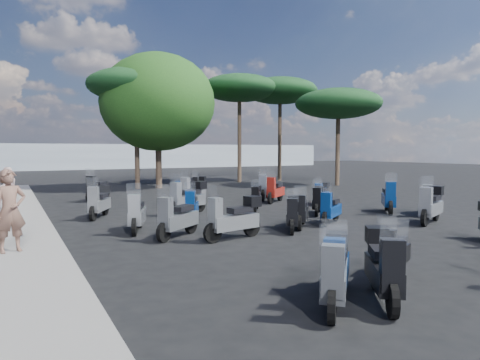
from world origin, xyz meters
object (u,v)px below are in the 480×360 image
scooter_7 (393,255)px  scooter_22 (275,191)px  scooter_28 (322,194)px  scooter_29 (265,189)px  woman (10,211)px  scooter_3 (234,219)px  scooter_11 (184,192)px  pine_3 (338,104)px  scooter_1 (335,274)px  scooter_0 (336,270)px  scooter_2 (137,215)px  pine_2 (136,86)px  scooter_4 (99,204)px  scooter_23 (199,186)px  scooter_17 (192,193)px  scooter_27 (389,199)px  scooter_26 (427,201)px  broadleaf_tree (158,102)px  scooter_5 (97,189)px  scooter_15 (292,214)px  scooter_21 (318,201)px  scooter_10 (188,198)px  scooter_6 (384,268)px  scooter_9 (192,207)px  pine_1 (280,91)px  pine_0 (239,89)px  scooter_14 (301,213)px  pedestrian_far (7,188)px  scooter_20 (331,210)px  scooter_16 (256,199)px  scooter_25 (431,206)px

scooter_7 → scooter_22: scooter_22 is taller
scooter_28 → scooter_29: 2.88m
woman → scooter_3: 5.03m
scooter_11 → pine_3: 13.32m
scooter_1 → scooter_7: bearing=-118.6°
scooter_0 → scooter_2: scooter_2 is taller
scooter_0 → pine_2: (2.33, 19.95, 5.52)m
scooter_1 → scooter_29: bearing=-73.9°
scooter_4 → scooter_1: bearing=126.6°
scooter_23 → pine_2: pine_2 is taller
scooter_17 → scooter_27: (5.33, -5.56, 0.01)m
scooter_2 → scooter_26: 9.95m
scooter_23 → broadleaf_tree: 6.59m
scooter_5 → scooter_15: size_ratio=1.09×
scooter_21 → pine_2: size_ratio=0.18×
scooter_5 → scooter_10: bearing=150.7°
scooter_10 → woman: bearing=100.4°
scooter_6 → scooter_26: scooter_26 is taller
scooter_6 → scooter_7: scooter_6 is taller
scooter_9 → pine_1: (12.74, 14.00, 6.16)m
scooter_7 → scooter_21: 7.60m
scooter_1 → scooter_23: bearing=-62.4°
scooter_5 → scooter_10: size_ratio=0.84×
scooter_2 → scooter_9: bearing=-133.9°
scooter_5 → pine_3: bearing=-134.4°
scooter_5 → pine_0: size_ratio=0.19×
scooter_4 → scooter_9: bearing=168.4°
woman → scooter_17: (6.69, 6.43, -0.50)m
woman → scooter_10: size_ratio=0.99×
scooter_14 → pine_3: 16.40m
pedestrian_far → scooter_14: pedestrian_far is taller
scooter_20 → pine_3: pine_3 is taller
pedestrian_far → scooter_21: bearing=134.3°
scooter_6 → scooter_26: (8.03, 5.49, -0.02)m
scooter_9 → pine_2: size_ratio=0.21×
scooter_0 → scooter_14: size_ratio=1.02×
scooter_16 → scooter_4: bearing=24.3°
scooter_2 → scooter_26: (9.81, -1.70, 0.00)m
pine_0 → scooter_25: bearing=-99.6°
woman → scooter_15: woman is taller
pine_0 → pine_2: bearing=-166.9°
scooter_25 → pine_3: size_ratio=0.28×
scooter_27 → pine_2: (-5.36, 13.98, 5.46)m
scooter_4 → pine_1: bearing=-113.6°
scooter_25 → woman: bearing=59.8°
scooter_15 → pine_3: 16.96m
scooter_22 → scooter_28: scooter_22 is taller
scooter_16 → scooter_5: bearing=-18.6°
scooter_14 → scooter_1: bearing=98.8°
scooter_26 → scooter_1: bearing=81.8°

